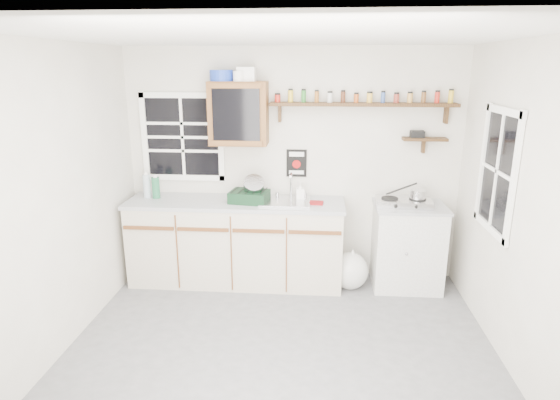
{
  "coord_description": "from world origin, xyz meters",
  "views": [
    {
      "loc": [
        0.27,
        -3.41,
        2.3
      ],
      "look_at": [
        -0.05,
        0.55,
        1.16
      ],
      "focal_mm": 30.0,
      "sensor_mm": 36.0,
      "label": 1
    }
  ],
  "objects_px": {
    "main_cabinet": "(236,241)",
    "hotplate": "(403,202)",
    "right_cabinet": "(407,246)",
    "dish_rack": "(251,193)",
    "upper_cabinet": "(239,113)",
    "spice_shelf": "(363,103)"
  },
  "relations": [
    {
      "from": "dish_rack",
      "to": "right_cabinet",
      "type": "bearing_deg",
      "value": 10.03
    },
    {
      "from": "main_cabinet",
      "to": "upper_cabinet",
      "type": "xyz_separation_m",
      "value": [
        0.03,
        0.14,
        1.36
      ]
    },
    {
      "from": "right_cabinet",
      "to": "dish_rack",
      "type": "height_order",
      "value": "dish_rack"
    },
    {
      "from": "spice_shelf",
      "to": "dish_rack",
      "type": "distance_m",
      "value": 1.48
    },
    {
      "from": "main_cabinet",
      "to": "right_cabinet",
      "type": "height_order",
      "value": "main_cabinet"
    },
    {
      "from": "hotplate",
      "to": "main_cabinet",
      "type": "bearing_deg",
      "value": -175.0
    },
    {
      "from": "upper_cabinet",
      "to": "hotplate",
      "type": "distance_m",
      "value": 1.94
    },
    {
      "from": "right_cabinet",
      "to": "dish_rack",
      "type": "distance_m",
      "value": 1.76
    },
    {
      "from": "hotplate",
      "to": "upper_cabinet",
      "type": "bearing_deg",
      "value": -179.77
    },
    {
      "from": "upper_cabinet",
      "to": "dish_rack",
      "type": "distance_m",
      "value": 0.84
    },
    {
      "from": "upper_cabinet",
      "to": "spice_shelf",
      "type": "xyz_separation_m",
      "value": [
        1.28,
        0.07,
        0.11
      ]
    },
    {
      "from": "spice_shelf",
      "to": "dish_rack",
      "type": "height_order",
      "value": "spice_shelf"
    },
    {
      "from": "main_cabinet",
      "to": "spice_shelf",
      "type": "relative_size",
      "value": 1.21
    },
    {
      "from": "upper_cabinet",
      "to": "dish_rack",
      "type": "xyz_separation_m",
      "value": [
        0.13,
        -0.17,
        -0.81
      ]
    },
    {
      "from": "upper_cabinet",
      "to": "main_cabinet",
      "type": "bearing_deg",
      "value": -103.68
    },
    {
      "from": "main_cabinet",
      "to": "spice_shelf",
      "type": "bearing_deg",
      "value": 9.23
    },
    {
      "from": "spice_shelf",
      "to": "hotplate",
      "type": "relative_size",
      "value": 3.24
    },
    {
      "from": "main_cabinet",
      "to": "upper_cabinet",
      "type": "height_order",
      "value": "upper_cabinet"
    },
    {
      "from": "right_cabinet",
      "to": "upper_cabinet",
      "type": "height_order",
      "value": "upper_cabinet"
    },
    {
      "from": "main_cabinet",
      "to": "hotplate",
      "type": "bearing_deg",
      "value": 0.18
    },
    {
      "from": "hotplate",
      "to": "right_cabinet",
      "type": "bearing_deg",
      "value": 19.03
    },
    {
      "from": "right_cabinet",
      "to": "upper_cabinet",
      "type": "xyz_separation_m",
      "value": [
        -1.8,
        0.12,
        1.37
      ]
    }
  ]
}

